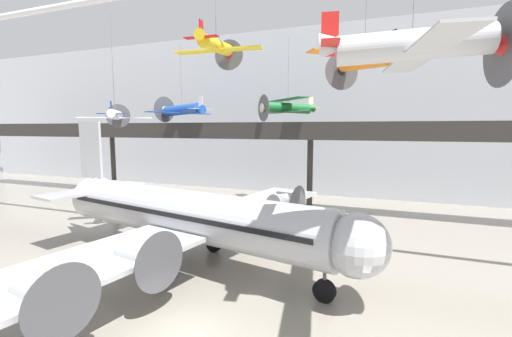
{
  "coord_description": "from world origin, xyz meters",
  "views": [
    {
      "loc": [
        8.76,
        -12.67,
        9.7
      ],
      "look_at": [
        0.43,
        8.68,
        6.98
      ],
      "focal_mm": 24.0,
      "sensor_mm": 36.0,
      "label": 1
    }
  ],
  "objects_px": {
    "airliner_silver_main": "(184,215)",
    "suspended_plane_green_biplane": "(288,108)",
    "suspended_plane_yellow_lowwing": "(216,46)",
    "suspended_plane_blue_trainer": "(182,110)",
    "suspended_plane_white_twin": "(115,115)",
    "suspended_plane_silver_racer": "(411,46)",
    "suspended_plane_orange_highwing": "(364,60)"
  },
  "relations": [
    {
      "from": "airliner_silver_main",
      "to": "suspended_plane_silver_racer",
      "type": "xyz_separation_m",
      "value": [
        14.14,
        -4.41,
        9.52
      ]
    },
    {
      "from": "suspended_plane_white_twin",
      "to": "suspended_plane_blue_trainer",
      "type": "height_order",
      "value": "suspended_plane_blue_trainer"
    },
    {
      "from": "airliner_silver_main",
      "to": "suspended_plane_green_biplane",
      "type": "height_order",
      "value": "suspended_plane_green_biplane"
    },
    {
      "from": "suspended_plane_orange_highwing",
      "to": "suspended_plane_blue_trainer",
      "type": "bearing_deg",
      "value": 25.01
    },
    {
      "from": "suspended_plane_white_twin",
      "to": "suspended_plane_orange_highwing",
      "type": "bearing_deg",
      "value": -124.96
    },
    {
      "from": "suspended_plane_yellow_lowwing",
      "to": "suspended_plane_silver_racer",
      "type": "relative_size",
      "value": 0.8
    },
    {
      "from": "airliner_silver_main",
      "to": "suspended_plane_blue_trainer",
      "type": "distance_m",
      "value": 22.79
    },
    {
      "from": "suspended_plane_white_twin",
      "to": "suspended_plane_yellow_lowwing",
      "type": "height_order",
      "value": "suspended_plane_yellow_lowwing"
    },
    {
      "from": "suspended_plane_green_biplane",
      "to": "suspended_plane_blue_trainer",
      "type": "xyz_separation_m",
      "value": [
        -13.61,
        -1.82,
        -0.13
      ]
    },
    {
      "from": "suspended_plane_orange_highwing",
      "to": "suspended_plane_yellow_lowwing",
      "type": "relative_size",
      "value": 1.04
    },
    {
      "from": "suspended_plane_blue_trainer",
      "to": "suspended_plane_silver_racer",
      "type": "relative_size",
      "value": 1.06
    },
    {
      "from": "suspended_plane_orange_highwing",
      "to": "suspended_plane_silver_racer",
      "type": "xyz_separation_m",
      "value": [
        2.61,
        -10.37,
        -1.44
      ]
    },
    {
      "from": "suspended_plane_yellow_lowwing",
      "to": "suspended_plane_blue_trainer",
      "type": "distance_m",
      "value": 18.24
    },
    {
      "from": "suspended_plane_yellow_lowwing",
      "to": "airliner_silver_main",
      "type": "bearing_deg",
      "value": 171.08
    },
    {
      "from": "airliner_silver_main",
      "to": "suspended_plane_green_biplane",
      "type": "xyz_separation_m",
      "value": [
        2.0,
        19.52,
        8.57
      ]
    },
    {
      "from": "airliner_silver_main",
      "to": "suspended_plane_orange_highwing",
      "type": "relative_size",
      "value": 4.25
    },
    {
      "from": "suspended_plane_orange_highwing",
      "to": "suspended_plane_white_twin",
      "type": "bearing_deg",
      "value": 53.61
    },
    {
      "from": "airliner_silver_main",
      "to": "suspended_plane_orange_highwing",
      "type": "distance_m",
      "value": 16.99
    },
    {
      "from": "suspended_plane_orange_highwing",
      "to": "suspended_plane_green_biplane",
      "type": "bearing_deg",
      "value": -3.0
    },
    {
      "from": "suspended_plane_white_twin",
      "to": "suspended_plane_orange_highwing",
      "type": "relative_size",
      "value": 1.37
    },
    {
      "from": "suspended_plane_blue_trainer",
      "to": "suspended_plane_silver_racer",
      "type": "xyz_separation_m",
      "value": [
        25.75,
        -22.11,
        1.08
      ]
    },
    {
      "from": "suspended_plane_white_twin",
      "to": "suspended_plane_silver_racer",
      "type": "distance_m",
      "value": 26.91
    },
    {
      "from": "suspended_plane_blue_trainer",
      "to": "suspended_plane_white_twin",
      "type": "bearing_deg",
      "value": 110.27
    },
    {
      "from": "suspended_plane_white_twin",
      "to": "suspended_plane_green_biplane",
      "type": "distance_m",
      "value": 19.22
    },
    {
      "from": "airliner_silver_main",
      "to": "suspended_plane_white_twin",
      "type": "height_order",
      "value": "suspended_plane_white_twin"
    },
    {
      "from": "suspended_plane_green_biplane",
      "to": "suspended_plane_silver_racer",
      "type": "distance_m",
      "value": 26.85
    },
    {
      "from": "suspended_plane_white_twin",
      "to": "suspended_plane_silver_racer",
      "type": "bearing_deg",
      "value": -147.87
    },
    {
      "from": "suspended_plane_orange_highwing",
      "to": "suspended_plane_yellow_lowwing",
      "type": "height_order",
      "value": "suspended_plane_yellow_lowwing"
    },
    {
      "from": "suspended_plane_white_twin",
      "to": "suspended_plane_blue_trainer",
      "type": "distance_m",
      "value": 12.47
    },
    {
      "from": "suspended_plane_yellow_lowwing",
      "to": "suspended_plane_green_biplane",
      "type": "height_order",
      "value": "suspended_plane_yellow_lowwing"
    },
    {
      "from": "suspended_plane_blue_trainer",
      "to": "suspended_plane_yellow_lowwing",
      "type": "bearing_deg",
      "value": 149.25
    },
    {
      "from": "suspended_plane_yellow_lowwing",
      "to": "suspended_plane_green_biplane",
      "type": "distance_m",
      "value": 15.55
    }
  ]
}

